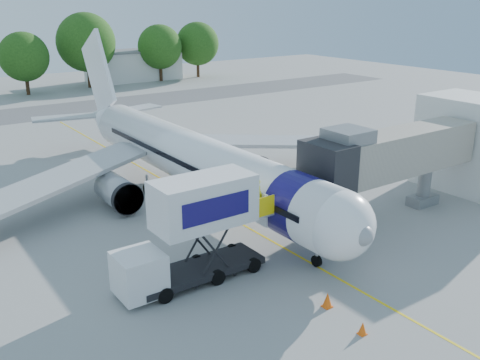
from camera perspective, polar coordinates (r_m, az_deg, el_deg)
ground at (r=36.70m, az=-2.02°, el=-3.49°), size 160.00×160.00×0.00m
guidance_line at (r=36.70m, az=-2.02°, el=-3.48°), size 0.15×70.00×0.01m
taxiway_strip at (r=74.19m, az=-20.27°, el=6.80°), size 120.00×10.00×0.01m
aircraft at (r=39.06m, az=-5.40°, el=2.40°), size 34.17×37.73×11.35m
jet_bridge at (r=35.43m, az=15.18°, el=2.46°), size 13.90×3.20×6.60m
terminal_stub at (r=44.05m, az=23.96°, el=3.48°), size 5.00×8.00×7.00m
catering_hiloader at (r=27.11m, az=-5.06°, el=-5.54°), size 8.50×2.44×5.50m
ground_tug at (r=26.61m, az=17.35°, el=-11.85°), size 3.68×2.37×1.36m
safety_cone_a at (r=24.69m, az=12.94°, el=-15.17°), size 0.38×0.38×0.61m
safety_cone_b at (r=26.24m, az=9.31°, el=-12.53°), size 0.48×0.48×0.76m
outbuilding_right at (r=99.78m, az=-11.27°, el=11.92°), size 16.40×7.40×5.30m
tree_d at (r=88.33m, az=-22.06°, el=12.09°), size 7.36×7.36×9.39m
tree_e at (r=92.35m, az=-16.10°, el=13.93°), size 9.41×9.41×12.00m
tree_f at (r=97.63m, az=-8.56°, el=13.87°), size 7.69×7.69×9.81m
tree_g at (r=101.97m, az=-4.56°, el=14.29°), size 7.86×7.86×10.03m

